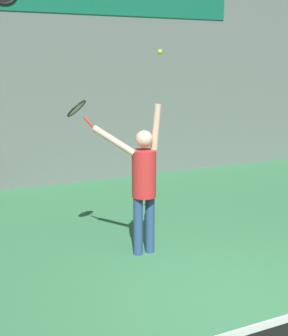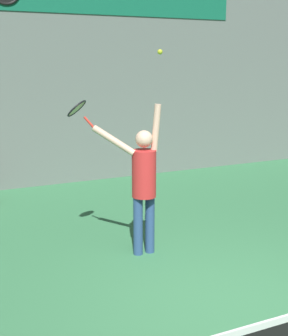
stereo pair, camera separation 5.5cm
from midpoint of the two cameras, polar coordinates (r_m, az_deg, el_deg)
The scene contains 5 objects.
ground_plane at distance 5.43m, azimuth 12.69°, elevation -16.39°, with size 18.00×18.00×0.00m, color #387A4C.
back_wall at distance 10.29m, azimuth -8.69°, elevation 12.01°, with size 18.00×0.10×5.00m.
tennis_player at distance 6.33m, azimuth -0.34°, elevation -1.35°, with size 0.87×0.56×2.08m.
tennis_racket at distance 6.35m, azimuth -8.37°, elevation 7.07°, with size 0.40×0.41×0.38m.
tennis_ball at distance 6.20m, azimuth 1.70°, elevation 13.97°, with size 0.07×0.07×0.07m.
Camera 1 is at (-3.05, -3.65, 2.62)m, focal length 50.00 mm.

